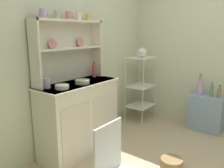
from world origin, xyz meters
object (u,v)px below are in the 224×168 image
Objects in this scene: side_shelf_blue at (206,113)px; porcelain_teapot at (142,53)px; oil_bottle at (212,91)px; bakers_rack at (141,83)px; floor_basket at (172,164)px; cup_lilac_0 at (43,14)px; bowl_mixing_large at (62,87)px; hutch_shelf_unit at (67,46)px; flower_vase at (200,87)px; hutch_cabinet at (79,117)px; vinegar_bottle at (219,93)px; jam_bottle at (94,71)px; utensil_jar at (47,83)px.

porcelain_teapot is (-0.24, 1.01, 0.88)m from side_shelf_blue.
bakers_rack is at bearing 102.80° from oil_bottle.
floor_basket is 1.01× the size of porcelain_teapot.
oil_bottle is (0.24, -1.06, -0.52)m from porcelain_teapot.
bowl_mixing_large is at bearing -78.86° from cup_lilac_0.
side_shelf_blue is 1.31m from floor_basket.
bakers_rack is 0.50m from porcelain_teapot.
hutch_shelf_unit reaches higher than flower_vase.
oil_bottle is at bearing -38.96° from hutch_shelf_unit.
flower_vase is (1.92, -0.90, -0.25)m from bowl_mixing_large.
hutch_cabinet is 5.59× the size of vinegar_bottle.
cup_lilac_0 is at bearing 177.21° from jam_bottle.
hutch_shelf_unit is 4.60× the size of oil_bottle.
floor_basket is 1.83m from porcelain_teapot.
bakers_rack is 7.24× the size of bowl_mixing_large.
utensil_jar reaches higher than jam_bottle.
utensil_jar is 2.28m from flower_vase.
porcelain_teapot is at bearing -9.65° from jam_bottle.
hutch_shelf_unit reaches higher than porcelain_teapot.
hutch_shelf_unit is 1.81m from floor_basket.
bakers_rack reaches higher than bowl_mixing_large.
porcelain_teapot reaches higher than bowl_mixing_large.
hutch_cabinet is 1.94× the size of side_shelf_blue.
utensil_jar is (-0.71, 1.18, 0.88)m from floor_basket.
side_shelf_blue is at bearing -89.89° from flower_vase.
jam_bottle is (0.70, 0.16, 0.06)m from bowl_mixing_large.
bowl_mixing_large reaches higher than hutch_cabinet.
bowl_mixing_large is (-1.92, 1.02, 0.64)m from side_shelf_blue.
hutch_shelf_unit is 0.50m from cup_lilac_0.
hutch_shelf_unit is 6.62× the size of bowl_mixing_large.
hutch_shelf_unit is at bearing 104.14° from floor_basket.
hutch_cabinet is at bearing 148.95° from flower_vase.
hutch_cabinet is at bearing 145.91° from side_shelf_blue.
hutch_cabinet is at bearing -19.42° from cup_lilac_0.
flower_vase is 1.61× the size of oil_bottle.
oil_bottle is (-0.00, -0.05, 0.36)m from side_shelf_blue.
flower_vase is (0.24, -0.89, 0.01)m from bakers_rack.
flower_vase is (-0.00, 0.12, 0.39)m from side_shelf_blue.
porcelain_teapot reaches higher than vinegar_bottle.
flower_vase is at bearing -25.04° from bowl_mixing_large.
utensil_jar is (-0.39, -0.09, -0.37)m from hutch_shelf_unit.
utensil_jar is (-0.39, 0.08, 0.49)m from hutch_cabinet.
floor_basket is at bearing -58.59° from bowl_mixing_large.
cup_lilac_0 is at bearing 173.28° from bakers_rack.
vinegar_bottle reaches higher than floor_basket.
hutch_shelf_unit is 2.25m from vinegar_bottle.
hutch_cabinet is 1.39m from bakers_rack.
porcelain_teapot is 1.20m from oil_bottle.
oil_bottle reaches higher than side_shelf_blue.
side_shelf_blue is 3.66× the size of bowl_mixing_large.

